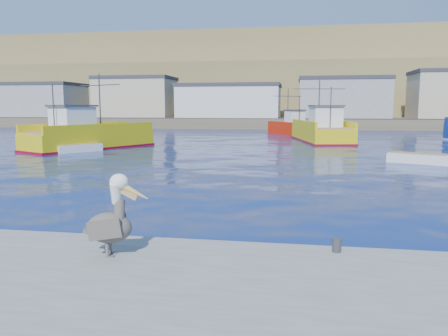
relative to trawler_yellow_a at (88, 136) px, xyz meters
name	(u,v)px	position (x,y,z in m)	size (l,w,h in m)	color
ground	(225,226)	(15.77, -22.67, -1.06)	(260.00, 260.00, 0.00)	#06144F
dock_bollards	(227,240)	(16.37, -26.07, -0.41)	(36.20, 0.20, 0.30)	#4C4C4C
far_shore	(289,87)	(15.77, 86.53, 7.92)	(200.00, 81.00, 24.00)	brown
trawler_yellow_a	(88,136)	(0.00, 0.00, 0.00)	(8.75, 12.12, 6.56)	#D9C00F
trawler_yellow_b	(322,131)	(20.47, 11.29, 0.00)	(6.24, 12.27, 6.57)	#D9C00F
boat_orange	(291,127)	(17.20, 22.31, -0.06)	(6.21, 7.98, 5.98)	red
skiff_left	(78,149)	(0.54, -2.80, -0.80)	(3.25, 3.71, 0.80)	silver
skiff_mid	(418,159)	(25.65, -5.87, -0.80)	(3.85, 2.72, 0.80)	silver
pelican	(111,221)	(14.09, -27.06, 0.18)	(1.41, 0.70, 1.74)	#595451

